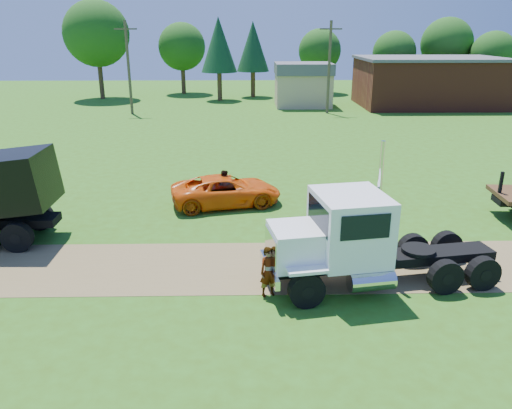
{
  "coord_description": "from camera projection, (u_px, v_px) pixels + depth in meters",
  "views": [
    {
      "loc": [
        -2.4,
        -16.45,
        8.22
      ],
      "look_at": [
        -2.01,
        2.29,
        1.6
      ],
      "focal_mm": 35.0,
      "sensor_mm": 36.0,
      "label": 1
    }
  ],
  "objects": [
    {
      "name": "ground",
      "position": [
        312.0,
        266.0,
        18.29
      ],
      "size": [
        140.0,
        140.0,
        0.0
      ],
      "primitive_type": "plane",
      "color": "#335913",
      "rests_on": "ground"
    },
    {
      "name": "spectator_a",
      "position": [
        269.0,
        272.0,
        16.01
      ],
      "size": [
        0.72,
        0.6,
        1.69
      ],
      "primitive_type": "imported",
      "rotation": [
        0.0,
        0.0,
        0.37
      ],
      "color": "#999999",
      "rests_on": "ground"
    },
    {
      "name": "utility_poles",
      "position": [
        329.0,
        66.0,
        49.84
      ],
      "size": [
        42.2,
        0.28,
        9.0
      ],
      "color": "#493929",
      "rests_on": "ground"
    },
    {
      "name": "tree_row",
      "position": [
        275.0,
        44.0,
        62.26
      ],
      "size": [
        54.77,
        12.14,
        11.57
      ],
      "color": "#3D2519",
      "rests_on": "ground"
    },
    {
      "name": "spectator_b",
      "position": [
        224.0,
        187.0,
        24.47
      ],
      "size": [
        0.85,
        0.66,
        1.73
      ],
      "primitive_type": "imported",
      "rotation": [
        0.0,
        0.0,
        3.15
      ],
      "color": "#999999",
      "rests_on": "ground"
    },
    {
      "name": "dirt_track",
      "position": [
        312.0,
        266.0,
        18.29
      ],
      "size": [
        120.0,
        4.2,
        0.01
      ],
      "primitive_type": "cube",
      "color": "brown",
      "rests_on": "ground"
    },
    {
      "name": "brick_building",
      "position": [
        429.0,
        82.0,
        55.47
      ],
      "size": [
        15.4,
        10.4,
        5.3
      ],
      "color": "maroon",
      "rests_on": "ground"
    },
    {
      "name": "tan_shed",
      "position": [
        303.0,
        84.0,
        55.27
      ],
      "size": [
        6.2,
        5.4,
        4.7
      ],
      "color": "tan",
      "rests_on": "ground"
    },
    {
      "name": "orange_pickup",
      "position": [
        226.0,
        191.0,
        24.38
      ],
      "size": [
        5.74,
        3.58,
        1.48
      ],
      "primitive_type": "imported",
      "rotation": [
        0.0,
        0.0,
        1.8
      ],
      "color": "#E3560A",
      "rests_on": "ground"
    },
    {
      "name": "white_semi_tractor",
      "position": [
        351.0,
        240.0,
        16.4
      ],
      "size": [
        8.13,
        3.81,
        4.8
      ],
      "rotation": [
        0.0,
        0.0,
        0.17
      ],
      "color": "black",
      "rests_on": "ground"
    }
  ]
}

